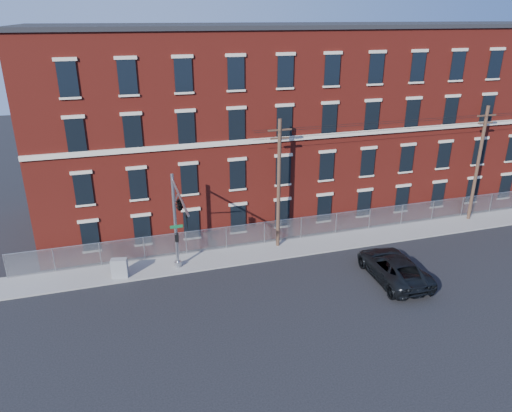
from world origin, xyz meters
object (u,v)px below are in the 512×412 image
object	(u,v)px
traffic_signal_mast	(179,211)
utility_cabinet	(120,268)
utility_pole_near	(279,183)
pickup_truck	(393,267)

from	to	relation	value
traffic_signal_mast	utility_cabinet	bearing A→B (deg)	153.46
utility_cabinet	utility_pole_near	bearing A→B (deg)	18.38
traffic_signal_mast	pickup_truck	xyz separation A→B (m)	(13.94, -3.55, -4.48)
utility_pole_near	pickup_truck	distance (m)	10.18
utility_pole_near	utility_cabinet	size ratio (longest dim) A/B	7.34
utility_pole_near	traffic_signal_mast	bearing A→B (deg)	-156.86
traffic_signal_mast	utility_pole_near	size ratio (longest dim) A/B	0.70
traffic_signal_mast	pickup_truck	world-z (taller)	traffic_signal_mast
traffic_signal_mast	utility_cabinet	xyz separation A→B (m)	(-4.04, 2.02, -4.59)
traffic_signal_mast	utility_pole_near	bearing A→B (deg)	23.14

